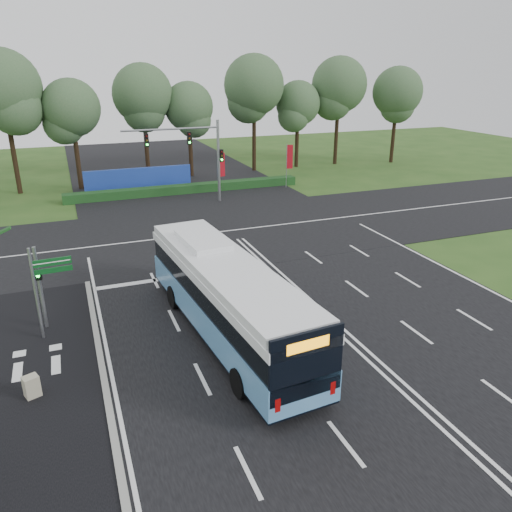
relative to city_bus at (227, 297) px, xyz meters
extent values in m
plane|color=#284C19|center=(4.68, 2.21, -1.91)|extent=(120.00, 120.00, 0.00)
cube|color=black|center=(4.68, 2.21, -1.89)|extent=(20.00, 120.00, 0.04)
cube|color=black|center=(4.68, 14.21, -1.88)|extent=(120.00, 14.00, 0.05)
cube|color=black|center=(-7.82, -0.79, -1.88)|extent=(5.00, 18.00, 0.06)
cube|color=gray|center=(-5.42, -0.79, -1.85)|extent=(0.25, 18.00, 0.12)
cube|color=#548EC2|center=(0.00, 0.01, -0.73)|extent=(3.86, 13.37, 1.21)
cube|color=black|center=(0.00, 0.01, -1.28)|extent=(3.83, 13.30, 0.33)
cube|color=black|center=(0.00, 0.01, 0.37)|extent=(3.74, 13.16, 1.04)
cube|color=white|center=(0.00, 0.01, 1.03)|extent=(3.86, 13.37, 0.38)
cube|color=white|center=(0.00, 0.01, 1.41)|extent=(3.76, 12.84, 0.38)
cube|color=white|center=(-0.24, 2.75, 1.74)|extent=(2.03, 3.43, 0.27)
cube|color=black|center=(0.56, -6.50, 0.42)|extent=(2.66, 0.35, 2.42)
cube|color=orange|center=(0.56, -6.54, 1.19)|extent=(1.54, 0.19, 0.38)
cylinder|color=black|center=(-1.61, 3.62, -1.33)|extent=(0.40, 1.16, 1.14)
cylinder|color=black|center=(0.97, 3.84, -1.33)|extent=(0.40, 1.16, 1.14)
cylinder|color=black|center=(-0.93, -4.26, -1.33)|extent=(0.40, 1.16, 1.14)
cylinder|color=black|center=(1.64, -4.04, -1.33)|extent=(0.40, 1.16, 1.14)
cylinder|color=gray|center=(-7.47, 3.70, 0.06)|extent=(0.16, 0.16, 3.93)
cube|color=black|center=(-7.47, 3.52, 0.79)|extent=(0.33, 0.23, 0.45)
sphere|color=#19F233|center=(-7.47, 3.42, 0.79)|extent=(0.16, 0.16, 0.16)
cylinder|color=gray|center=(-7.60, 2.70, 0.21)|extent=(0.13, 0.13, 4.23)
cube|color=#0C4419|center=(-6.81, 2.75, 1.58)|extent=(1.59, 0.15, 0.32)
cube|color=#0C4419|center=(-6.81, 2.75, 1.21)|extent=(1.59, 0.15, 0.23)
cube|color=white|center=(-6.81, 2.71, 1.58)|extent=(1.48, 0.10, 0.04)
cube|color=#A9A288|center=(-7.90, -1.62, -1.47)|extent=(0.64, 0.59, 0.86)
cylinder|color=gray|center=(7.32, 24.58, 0.08)|extent=(0.06, 0.06, 3.98)
cube|color=#A10D18|center=(7.60, 24.66, 0.92)|extent=(0.52, 0.18, 2.12)
cylinder|color=gray|center=(14.30, 25.30, 0.22)|extent=(0.07, 0.07, 4.26)
cube|color=#A10D18|center=(14.60, 25.24, 1.12)|extent=(0.56, 0.15, 2.27)
cylinder|color=gray|center=(6.68, 22.71, 1.59)|extent=(0.24, 0.24, 7.00)
cylinder|color=gray|center=(2.68, 22.71, 4.49)|extent=(8.00, 0.16, 0.16)
cube|color=black|center=(4.18, 22.71, 3.69)|extent=(0.32, 0.28, 1.05)
cube|color=black|center=(0.68, 22.71, 3.69)|extent=(0.32, 0.28, 1.05)
cube|color=black|center=(6.93, 22.71, 2.09)|extent=(0.32, 0.28, 1.05)
cube|color=#153B17|center=(4.68, 26.71, -1.51)|extent=(22.00, 1.20, 0.80)
cube|color=#1D3BA0|center=(0.68, 29.21, -0.81)|extent=(10.00, 0.30, 2.20)
cylinder|color=black|center=(-9.95, 32.28, 2.60)|extent=(0.44, 0.44, 9.00)
sphere|color=#365833|center=(-9.95, 32.28, 7.57)|extent=(6.63, 6.63, 6.63)
cylinder|color=black|center=(-4.49, 32.19, 1.70)|extent=(0.44, 0.44, 7.21)
sphere|color=#365833|center=(-4.49, 32.19, 5.68)|extent=(5.31, 5.31, 5.31)
cylinder|color=black|center=(2.47, 34.46, 2.17)|extent=(0.44, 0.44, 8.15)
sphere|color=#365833|center=(2.47, 34.46, 6.67)|extent=(6.00, 6.00, 6.00)
cylinder|color=black|center=(7.06, 34.20, 1.54)|extent=(0.44, 0.44, 6.89)
sphere|color=#365833|center=(7.06, 34.20, 5.35)|extent=(5.08, 5.08, 5.08)
cylinder|color=black|center=(14.46, 34.50, 2.50)|extent=(0.44, 0.44, 8.81)
sphere|color=#365833|center=(14.46, 34.50, 7.37)|extent=(6.49, 6.49, 6.49)
cylinder|color=black|center=(19.99, 34.95, 1.52)|extent=(0.44, 0.44, 6.86)
sphere|color=#365833|center=(19.99, 34.95, 5.31)|extent=(5.05, 5.05, 5.05)
cylinder|color=black|center=(25.18, 34.91, 2.44)|extent=(0.44, 0.44, 8.70)
sphere|color=#365833|center=(25.18, 34.91, 7.25)|extent=(6.41, 6.41, 6.41)
cylinder|color=black|center=(32.21, 33.32, 2.06)|extent=(0.44, 0.44, 7.93)
sphere|color=#365833|center=(32.21, 33.32, 6.44)|extent=(5.84, 5.84, 5.84)
camera|label=1|loc=(-5.81, -18.53, 9.30)|focal=35.00mm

